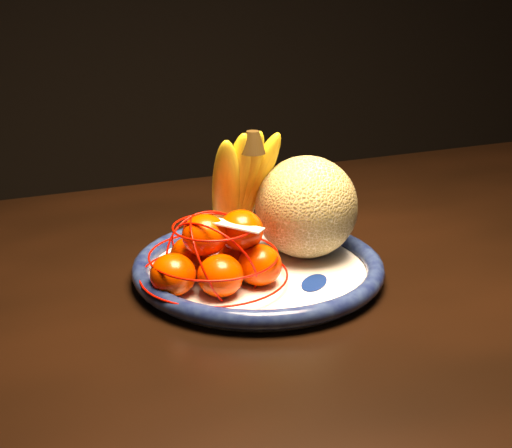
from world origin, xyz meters
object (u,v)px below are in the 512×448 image
object	(u,v)px
fruit_bowl	(258,268)
mandarin_bag	(218,256)
cantaloupe	(306,207)
banana_bunch	(238,185)
dining_table	(389,311)

from	to	relation	value
fruit_bowl	mandarin_bag	xyz separation A→B (m)	(-0.06, -0.03, 0.03)
cantaloupe	banana_bunch	xyz separation A→B (m)	(-0.08, 0.04, 0.03)
mandarin_bag	fruit_bowl	bearing A→B (deg)	25.50
dining_table	fruit_bowl	xyz separation A→B (m)	(-0.20, -0.02, 0.10)
dining_table	mandarin_bag	size ratio (longest dim) A/B	8.19
dining_table	banana_bunch	distance (m)	0.29
fruit_bowl	cantaloupe	size ratio (longest dim) A/B	2.38
banana_bunch	mandarin_bag	xyz separation A→B (m)	(-0.05, -0.09, -0.06)
cantaloupe	mandarin_bag	distance (m)	0.15
dining_table	banana_bunch	size ratio (longest dim) A/B	8.99
banana_bunch	mandarin_bag	size ratio (longest dim) A/B	0.91
fruit_bowl	cantaloupe	world-z (taller)	cantaloupe
dining_table	fruit_bowl	size ratio (longest dim) A/B	5.23
fruit_bowl	banana_bunch	bearing A→B (deg)	98.17
dining_table	banana_bunch	bearing A→B (deg)	160.85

